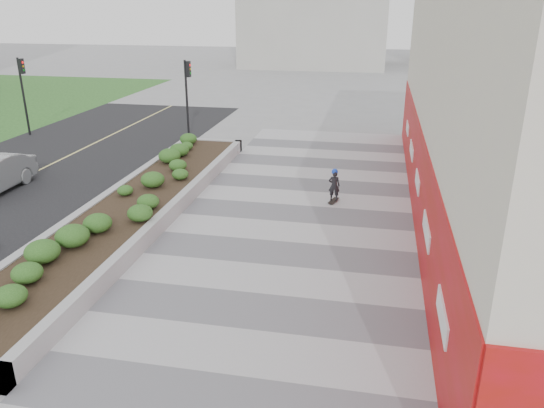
{
  "coord_description": "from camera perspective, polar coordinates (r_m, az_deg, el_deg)",
  "views": [
    {
      "loc": [
        2.48,
        -8.91,
        6.95
      ],
      "look_at": [
        -0.51,
        6.13,
        1.1
      ],
      "focal_mm": 35.0,
      "sensor_mm": 36.0,
      "label": 1
    }
  ],
  "objects": [
    {
      "name": "walkway",
      "position": [
        14.01,
        -0.47,
        -8.84
      ],
      "size": [
        8.0,
        36.0,
        0.01
      ],
      "primitive_type": "cube",
      "color": "#A8A8AD",
      "rests_on": "ground"
    },
    {
      "name": "manhole_cover",
      "position": [
        13.93,
        1.57,
        -9.04
      ],
      "size": [
        0.44,
        0.44,
        0.01
      ],
      "primitive_type": "cylinder",
      "color": "#595654",
      "rests_on": "ground"
    },
    {
      "name": "traffic_signal_far",
      "position": [
        32.35,
        -25.22,
        11.51
      ],
      "size": [
        0.33,
        0.28,
        4.2
      ],
      "color": "black",
      "rests_on": "ground"
    },
    {
      "name": "skateboarder",
      "position": [
        19.6,
        6.71,
        2.02
      ],
      "size": [
        0.42,
        0.75,
        1.3
      ],
      "rotation": [
        0.0,
        0.0,
        -0.27
      ],
      "color": "beige",
      "rests_on": "ground"
    },
    {
      "name": "building",
      "position": [
        18.69,
        25.38,
        9.75
      ],
      "size": [
        6.04,
        24.08,
        8.0
      ],
      "color": "beige",
      "rests_on": "ground"
    },
    {
      "name": "ground",
      "position": [
        11.57,
        -3.59,
        -16.09
      ],
      "size": [
        160.0,
        160.0,
        0.0
      ],
      "primitive_type": "plane",
      "color": "gray",
      "rests_on": "ground"
    },
    {
      "name": "planter",
      "position": [
        18.96,
        -14.44,
        0.04
      ],
      "size": [
        3.0,
        18.0,
        0.9
      ],
      "color": "#9E9EA0",
      "rests_on": "ground"
    },
    {
      "name": "traffic_signal_near",
      "position": [
        28.45,
        -9.07,
        12.16
      ],
      "size": [
        0.33,
        0.28,
        4.2
      ],
      "color": "black",
      "rests_on": "ground"
    }
  ]
}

